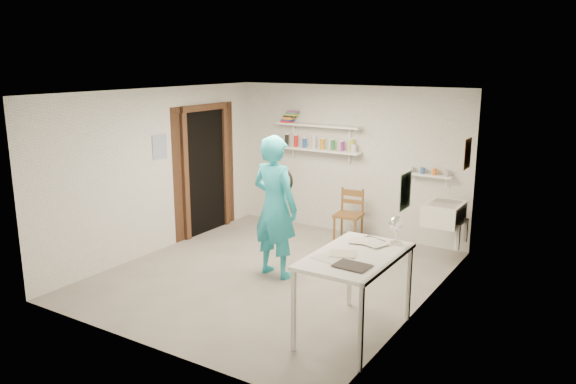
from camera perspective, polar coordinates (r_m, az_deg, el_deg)
The scene contains 27 objects.
floor at distance 7.55m, azimuth -1.62°, elevation -8.45°, with size 4.00×4.50×0.02m, color slate.
ceiling at distance 7.02m, azimuth -1.76°, elevation 10.21°, with size 4.00×4.50×0.02m, color silver.
wall_back at distance 9.12m, azimuth 6.21°, elevation 3.20°, with size 4.00×0.02×2.40m, color silver.
wall_front at distance 5.52m, azimuth -14.82°, elevation -3.88°, with size 4.00×0.02×2.40m, color silver.
wall_left at distance 8.45m, azimuth -13.12°, elevation 2.12°, with size 0.02×4.50×2.40m, color silver.
wall_right at distance 6.33m, azimuth 13.64°, elevation -1.60°, with size 0.02×4.50×2.40m, color silver.
doorway_recess at distance 9.23m, azimuth -8.38°, elevation 1.99°, with size 0.02×0.90×2.00m, color black.
corridor_box at distance 9.69m, azimuth -11.60°, elevation 2.70°, with size 1.40×1.50×2.10m, color brown.
door_lintel at distance 9.07m, azimuth -8.50°, elevation 8.50°, with size 0.06×1.05×0.10m, color brown.
door_jamb_near at distance 8.85m, azimuth -10.36°, elevation 1.43°, with size 0.06×0.10×2.00m, color brown.
door_jamb_far at distance 9.60m, azimuth -6.36°, elevation 2.49°, with size 0.06×0.10×2.00m, color brown.
shelf_lower at distance 9.21m, azimuth 3.07°, elevation 4.30°, with size 1.50×0.22×0.03m, color white.
shelf_upper at distance 9.15m, azimuth 3.10°, elevation 6.78°, with size 1.50×0.22×0.03m, color white.
ledge_shelf at distance 8.56m, azimuth 14.08°, elevation 1.67°, with size 0.70×0.14×0.03m, color white.
poster_left at distance 8.41m, azimuth -12.90°, elevation 4.51°, with size 0.01×0.28×0.36m, color #334C7F.
poster_right_a at distance 7.97m, azimuth 17.78°, elevation 3.73°, with size 0.01×0.34×0.42m, color #995933.
poster_right_b at distance 5.76m, azimuth 11.85°, elevation 0.10°, with size 0.01×0.30×0.38m, color #3F724C.
belfast_sink at distance 8.11m, azimuth 15.56°, elevation -2.12°, with size 0.48×0.60×0.30m, color white.
man at distance 7.25m, azimuth -1.34°, elevation -1.50°, with size 0.68×0.45×1.87m, color #25A8BA.
wall_clock at distance 7.37m, azimuth -0.59°, elevation 1.23°, with size 0.34×0.34×0.04m, color #CBC78B.
wooden_chair at distance 8.78m, azimuth 6.16°, elevation -2.35°, with size 0.40×0.38×0.86m, color brown.
work_table at distance 5.88m, azimuth 6.79°, elevation -10.33°, with size 0.79×1.32×0.88m, color white.
desk_lamp at distance 6.04m, azimuth 10.98°, elevation -3.19°, with size 0.16×0.16×0.16m, color silver.
spray_cans at distance 9.19m, azimuth 3.08°, elevation 4.92°, with size 1.29×0.06×0.17m.
book_stack at distance 9.41m, azimuth 0.21°, elevation 7.67°, with size 0.30×0.14×0.20m.
ledge_pots at distance 8.55m, azimuth 14.10°, elevation 2.06°, with size 0.48×0.07×0.09m.
papers at distance 5.72m, azimuth 6.91°, elevation -6.18°, with size 0.30×0.22×0.02m.
Camera 1 is at (3.89, -5.83, 2.79)m, focal length 35.00 mm.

